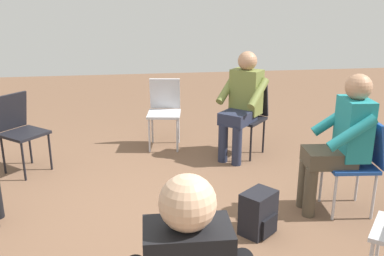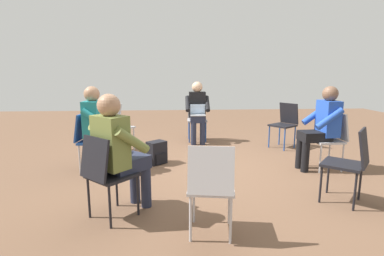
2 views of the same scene
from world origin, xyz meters
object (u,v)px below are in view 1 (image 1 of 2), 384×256
Objects in this scene: chair_northeast at (248,113)px; person_in_olive at (242,100)px; person_in_teal at (342,137)px; chair_east at (358,158)px; chair_northwest at (19,127)px; chair_north at (164,108)px; backpack_near_laptop_user at (258,215)px.

chair_northeast is 0.69× the size of person_in_olive.
chair_east is at bearing -90.00° from person_in_teal.
chair_northwest and chair_east have the same top height.
chair_north and chair_east have the same top height.
person_in_olive reaches higher than chair_northeast.
chair_north is (1.60, 0.59, 0.00)m from chair_northwest.
person_in_teal is 3.44× the size of backpack_near_laptop_user.
chair_northwest and chair_north have the same top height.
chair_northeast and chair_north have the same top height.
chair_east reaches higher than backpack_near_laptop_user.
person_in_teal is (0.51, -1.41, 0.00)m from person_in_olive.
chair_northwest is 2.73m from backpack_near_laptop_user.
chair_northwest is 2.36× the size of backpack_near_laptop_user.
chair_northwest is 1.00× the size of chair_east.
chair_northeast is 2.58m from chair_northwest.
chair_north is 1.02m from person_in_olive.
person_in_teal reaches higher than backpack_near_laptop_user.
chair_northwest is 1.71m from chair_north.
person_in_teal is 1.00m from backpack_near_laptop_user.
person_in_teal is (2.98, -1.33, 0.20)m from chair_northwest.
chair_northwest is 2.47m from person_in_olive.
chair_northeast and chair_northwest have the same top height.
chair_east is 2.36× the size of backpack_near_laptop_user.
person_in_teal is (1.37, -1.92, 0.20)m from chair_north.
chair_northeast is at bearing 167.40° from chair_north.
chair_east is (0.57, -1.55, 0.00)m from chair_northeast.
person_in_olive is at bearing 30.84° from chair_east.
backpack_near_laptop_user is (-0.39, -1.81, -0.34)m from chair_northeast.
chair_northwest is 1.00× the size of chair_north.
chair_northeast is 1.60m from person_in_teal.
chair_northeast is at bearing 135.18° from chair_northwest.
chair_east is at bearing 152.20° from chair_northeast.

